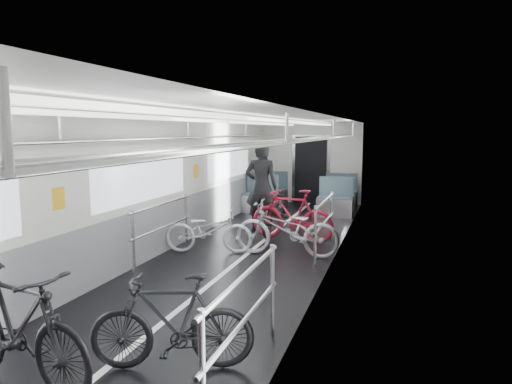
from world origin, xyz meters
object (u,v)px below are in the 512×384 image
at_px(bike_left_mid, 18,325).
at_px(person_standing, 261,187).
at_px(bike_right_far, 292,215).
at_px(bike_left_far, 209,230).
at_px(person_seated, 261,179).
at_px(bike_right_near, 172,322).
at_px(bike_aisle, 276,212).
at_px(bike_right_mid, 286,229).

xyz_separation_m(bike_left_mid, person_standing, (0.24, 6.41, 0.44)).
height_order(bike_right_far, person_standing, person_standing).
xyz_separation_m(bike_left_far, person_standing, (0.39, 1.95, 0.56)).
bearing_deg(bike_left_far, person_seated, -8.58).
bearing_deg(person_standing, bike_left_mid, 80.47).
bearing_deg(bike_right_near, bike_left_mid, -79.70).
bearing_deg(person_seated, person_standing, 92.20).
distance_m(bike_aisle, person_seated, 2.99).
relative_size(person_standing, person_seated, 1.15).
height_order(bike_right_mid, person_seated, person_seated).
bearing_deg(bike_left_far, bike_right_near, -175.13).
distance_m(bike_right_far, bike_aisle, 0.73).
distance_m(bike_aisle, person_standing, 0.63).
relative_size(bike_left_far, bike_right_near, 1.04).
xyz_separation_m(bike_left_mid, bike_left_far, (-0.15, 4.46, -0.12)).
height_order(bike_left_far, bike_right_mid, bike_right_mid).
relative_size(bike_right_far, person_standing, 0.89).
relative_size(bike_right_mid, person_standing, 0.94).
xyz_separation_m(bike_left_far, bike_right_mid, (1.38, 0.18, 0.07)).
bearing_deg(bike_left_mid, bike_aisle, 5.70).
bearing_deg(person_seated, bike_aisle, 98.09).
distance_m(person_standing, person_seated, 2.76).
relative_size(bike_right_near, person_standing, 0.77).
distance_m(bike_right_near, person_standing, 5.88).
bearing_deg(person_standing, person_seated, -80.61).
relative_size(bike_right_mid, bike_right_far, 1.06).
relative_size(bike_right_far, bike_aisle, 0.99).
bearing_deg(bike_right_near, bike_left_far, 179.78).
xyz_separation_m(bike_right_near, person_standing, (-0.88, 5.79, 0.52)).
bearing_deg(bike_right_far, bike_right_near, 9.88).
height_order(bike_right_near, person_seated, person_seated).
relative_size(bike_right_near, bike_aisle, 0.86).
height_order(bike_left_mid, bike_right_near, bike_left_mid).
bearing_deg(bike_right_near, person_seated, 172.62).
height_order(bike_left_mid, bike_right_mid, bike_left_mid).
relative_size(bike_left_mid, bike_right_near, 1.18).
distance_m(bike_left_far, bike_right_far, 1.79).
xyz_separation_m(bike_left_mid, bike_right_near, (1.13, 0.62, -0.08)).
xyz_separation_m(bike_right_near, person_seated, (-1.68, 8.43, 0.40)).
xyz_separation_m(bike_right_mid, bike_right_far, (-0.16, 1.12, 0.04)).
xyz_separation_m(bike_left_far, bike_aisle, (0.74, 1.85, 0.05)).
distance_m(bike_right_far, person_seated, 3.68).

